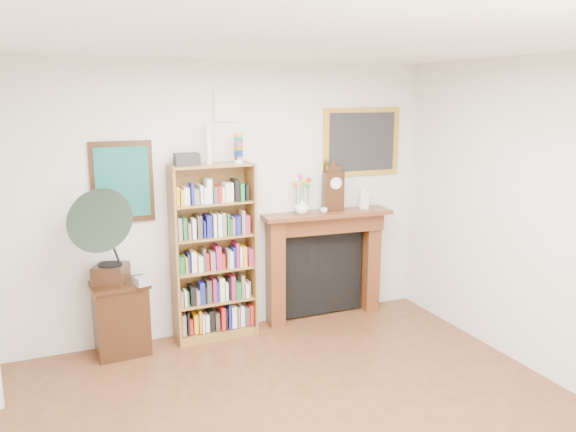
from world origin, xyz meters
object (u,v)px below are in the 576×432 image
(fireplace, at_px, (324,255))
(cd_stack, at_px, (142,281))
(mantel_clock, at_px, (333,189))
(gramophone, at_px, (110,232))
(teacup, at_px, (324,210))
(bookshelf, at_px, (214,243))
(flower_vase, at_px, (302,206))
(bottle_right, at_px, (367,200))
(side_cabinet, at_px, (121,319))
(bottle_left, at_px, (362,198))

(fireplace, relative_size, cd_stack, 12.20)
(cd_stack, height_order, mantel_clock, mantel_clock)
(cd_stack, relative_size, mantel_clock, 0.24)
(gramophone, distance_m, teacup, 2.22)
(cd_stack, bearing_deg, gramophone, 176.65)
(bookshelf, height_order, flower_vase, bookshelf)
(teacup, xyz_separation_m, bottle_right, (0.55, 0.04, 0.07))
(side_cabinet, bearing_deg, bookshelf, -1.33)
(bookshelf, bearing_deg, mantel_clock, -0.51)
(side_cabinet, height_order, cd_stack, cd_stack)
(flower_vase, bearing_deg, gramophone, -174.52)
(fireplace, xyz_separation_m, bottle_left, (0.45, -0.04, 0.62))
(teacup, xyz_separation_m, bottle_left, (0.51, 0.07, 0.09))
(mantel_clock, bearing_deg, teacup, -142.84)
(fireplace, distance_m, bottle_left, 0.77)
(fireplace, distance_m, gramophone, 2.35)
(bookshelf, relative_size, teacup, 26.99)
(fireplace, distance_m, bottle_right, 0.78)
(bookshelf, distance_m, fireplace, 1.31)
(cd_stack, height_order, bottle_left, bottle_left)
(gramophone, bearing_deg, bookshelf, 34.59)
(side_cabinet, bearing_deg, gramophone, -120.22)
(bookshelf, xyz_separation_m, fireplace, (1.27, 0.06, -0.28))
(flower_vase, relative_size, bottle_left, 0.68)
(flower_vase, xyz_separation_m, teacup, (0.23, -0.06, -0.05))
(bookshelf, relative_size, fireplace, 1.42)
(gramophone, relative_size, bottle_left, 3.97)
(fireplace, relative_size, flower_vase, 9.03)
(bookshelf, bearing_deg, bottle_left, -1.21)
(mantel_clock, distance_m, flower_vase, 0.42)
(teacup, distance_m, bottle_left, 0.53)
(bottle_right, bearing_deg, cd_stack, -175.76)
(bookshelf, bearing_deg, side_cabinet, -179.43)
(cd_stack, bearing_deg, bookshelf, 14.28)
(cd_stack, distance_m, teacup, 2.03)
(gramophone, bearing_deg, flower_vase, 30.19)
(bookshelf, height_order, teacup, bookshelf)
(bookshelf, bearing_deg, gramophone, -172.12)
(bookshelf, height_order, fireplace, bookshelf)
(mantel_clock, relative_size, teacup, 6.50)
(teacup, height_order, bottle_left, bottle_left)
(side_cabinet, distance_m, bottle_right, 2.87)
(teacup, bearing_deg, flower_vase, 164.50)
(bookshelf, height_order, bottle_right, bookshelf)
(cd_stack, relative_size, bottle_right, 0.60)
(bookshelf, relative_size, side_cabinet, 2.90)
(fireplace, height_order, teacup, teacup)
(side_cabinet, bearing_deg, bottle_right, -3.09)
(side_cabinet, height_order, flower_vase, flower_vase)
(fireplace, bearing_deg, bookshelf, -173.28)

